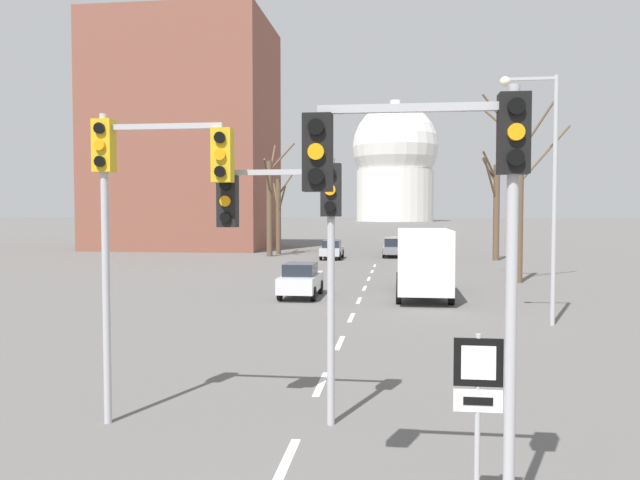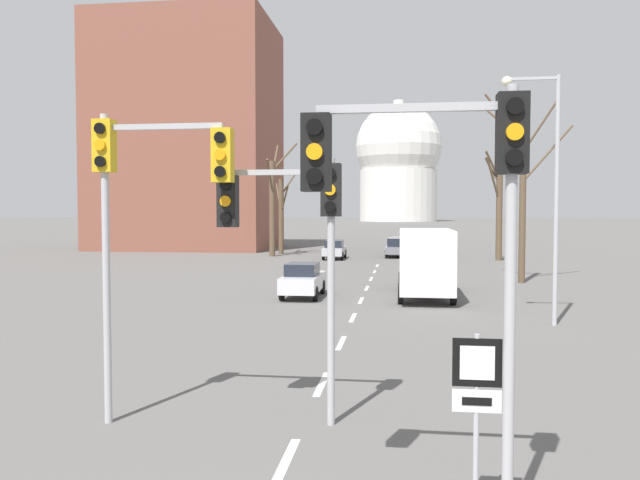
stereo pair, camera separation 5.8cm
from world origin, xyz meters
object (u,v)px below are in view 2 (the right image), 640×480
at_px(route_sign_post, 477,397).
at_px(sedan_far_right, 334,249).
at_px(street_lamp_right, 547,174).
at_px(sedan_near_left, 427,249).
at_px(traffic_signal_near_right, 443,194).
at_px(delivery_truck, 425,260).
at_px(sedan_mid_centre, 303,280).
at_px(traffic_signal_near_left, 144,189).
at_px(sedan_near_right, 396,247).
at_px(traffic_signal_centre_tall, 294,223).
at_px(sedan_distant_centre, 400,245).
at_px(sedan_far_left, 407,239).

distance_m(route_sign_post, sedan_far_right, 44.05).
relative_size(street_lamp_right, sedan_near_left, 2.01).
distance_m(traffic_signal_near_right, street_lamp_right, 15.26).
xyz_separation_m(street_lamp_right, delivery_truck, (-3.86, 6.63, -3.52)).
height_order(street_lamp_right, sedan_mid_centre, street_lamp_right).
height_order(traffic_signal_near_left, street_lamp_right, street_lamp_right).
xyz_separation_m(traffic_signal_near_right, route_sign_post, (0.44, 0.10, -2.50)).
distance_m(route_sign_post, sedan_near_right, 46.51).
distance_m(traffic_signal_centre_tall, sedan_far_right, 40.34).
bearing_deg(sedan_far_right, sedan_distant_centre, 58.37).
bearing_deg(sedan_distant_centre, street_lamp_right, -82.33).
height_order(traffic_signal_near_left, sedan_distant_centre, traffic_signal_near_left).
height_order(traffic_signal_centre_tall, sedan_distant_centre, traffic_signal_centre_tall).
height_order(traffic_signal_centre_tall, sedan_far_left, traffic_signal_centre_tall).
bearing_deg(delivery_truck, traffic_signal_near_left, -107.58).
bearing_deg(sedan_mid_centre, delivery_truck, 6.92).
bearing_deg(traffic_signal_near_right, sedan_far_left, 89.93).
distance_m(traffic_signal_near_right, sedan_distant_centre, 52.52).
height_order(traffic_signal_near_left, sedan_near_left, traffic_signal_near_left).
bearing_deg(traffic_signal_centre_tall, sedan_mid_centre, 98.61).
xyz_separation_m(traffic_signal_near_right, sedan_far_right, (-6.07, 43.65, -3.34)).
xyz_separation_m(sedan_near_right, sedan_far_left, (1.12, 18.14, 0.00)).
bearing_deg(sedan_mid_centre, traffic_signal_centre_tall, -81.39).
bearing_deg(traffic_signal_near_right, sedan_far_right, 97.92).
height_order(traffic_signal_centre_tall, sedan_far_right, traffic_signal_centre_tall).
xyz_separation_m(traffic_signal_near_right, sedan_distant_centre, (-0.68, 52.41, -3.37)).
bearing_deg(street_lamp_right, route_sign_post, -105.37).
xyz_separation_m(traffic_signal_near_left, sedan_far_right, (-0.92, 40.50, -3.54)).
height_order(traffic_signal_near_left, delivery_truck, traffic_signal_near_left).
bearing_deg(sedan_distant_centre, delivery_truck, -87.72).
relative_size(traffic_signal_centre_tall, sedan_far_right, 1.15).
height_order(route_sign_post, sedan_mid_centre, route_sign_post).
distance_m(traffic_signal_near_left, sedan_mid_centre, 17.73).
bearing_deg(sedan_near_left, sedan_mid_centre, -105.15).
distance_m(sedan_mid_centre, sedan_distant_centre, 32.19).
bearing_deg(sedan_mid_centre, sedan_far_right, 92.61).
height_order(traffic_signal_near_left, sedan_near_right, traffic_signal_near_left).
bearing_deg(traffic_signal_near_right, delivery_truck, 88.48).
bearing_deg(sedan_near_right, sedan_far_left, 86.47).
distance_m(sedan_mid_centre, sedan_far_left, 44.49).
distance_m(sedan_mid_centre, delivery_truck, 5.69).
xyz_separation_m(sedan_near_left, sedan_far_left, (-1.53, 19.75, 0.01)).
bearing_deg(traffic_signal_centre_tall, sedan_near_left, 84.40).
xyz_separation_m(traffic_signal_near_right, sedan_far_left, (0.07, 64.71, -3.30)).
bearing_deg(sedan_distant_centre, sedan_far_left, 86.50).
distance_m(sedan_near_left, sedan_distant_centre, 7.79).
relative_size(sedan_mid_centre, delivery_truck, 0.56).
distance_m(traffic_signal_centre_tall, traffic_signal_near_left, 2.81).
relative_size(traffic_signal_near_right, sedan_near_left, 1.27).
xyz_separation_m(traffic_signal_centre_tall, sedan_far_left, (2.53, 61.13, -2.88)).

